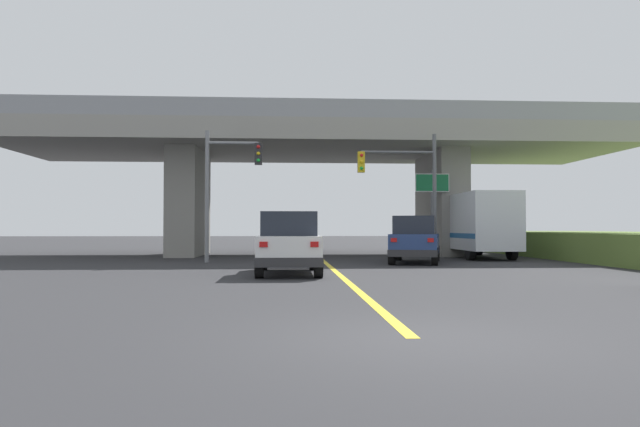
% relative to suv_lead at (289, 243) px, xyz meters
% --- Properties ---
extents(ground, '(160.00, 160.00, 0.00)m').
position_rel_suv_lead_xyz_m(ground, '(1.63, 13.58, -1.01)').
color(ground, '#2B2B2D').
extents(overpass_bridge, '(33.47, 10.28, 7.72)m').
position_rel_suv_lead_xyz_m(overpass_bridge, '(1.63, 13.58, 4.53)').
color(overpass_bridge, gray).
rests_on(overpass_bridge, ground).
extents(lane_divider_stripe, '(0.20, 22.42, 0.01)m').
position_rel_suv_lead_xyz_m(lane_divider_stripe, '(1.63, -0.12, -1.01)').
color(lane_divider_stripe, yellow).
rests_on(lane_divider_stripe, ground).
extents(suv_lead, '(2.04, 4.57, 2.02)m').
position_rel_suv_lead_xyz_m(suv_lead, '(0.00, 0.00, 0.00)').
color(suv_lead, silver).
rests_on(suv_lead, ground).
extents(suv_crossing, '(3.08, 4.75, 2.02)m').
position_rel_suv_lead_xyz_m(suv_crossing, '(5.49, 5.71, -0.00)').
color(suv_crossing, navy).
rests_on(suv_crossing, ground).
extents(box_truck, '(2.33, 7.09, 3.21)m').
position_rel_suv_lead_xyz_m(box_truck, '(9.54, 9.66, 0.66)').
color(box_truck, navy).
rests_on(box_truck, ground).
extents(sedan_oncoming, '(1.89, 4.57, 2.02)m').
position_rel_suv_lead_xyz_m(sedan_oncoming, '(0.77, 20.38, -0.00)').
color(sedan_oncoming, slate).
rests_on(sedan_oncoming, ground).
extents(traffic_signal_nearside, '(3.68, 0.36, 5.89)m').
position_rel_suv_lead_xyz_m(traffic_signal_nearside, '(5.60, 7.50, 2.69)').
color(traffic_signal_nearside, '#56595E').
rests_on(traffic_signal_nearside, ground).
extents(traffic_signal_farside, '(2.49, 0.36, 5.80)m').
position_rel_suv_lead_xyz_m(traffic_signal_farside, '(-2.77, 6.57, 2.68)').
color(traffic_signal_farside, slate).
rests_on(traffic_signal_farside, ground).
extents(highway_sign, '(1.76, 0.17, 4.47)m').
position_rel_suv_lead_xyz_m(highway_sign, '(7.41, 10.32, 2.30)').
color(highway_sign, '#56595E').
rests_on(highway_sign, ground).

